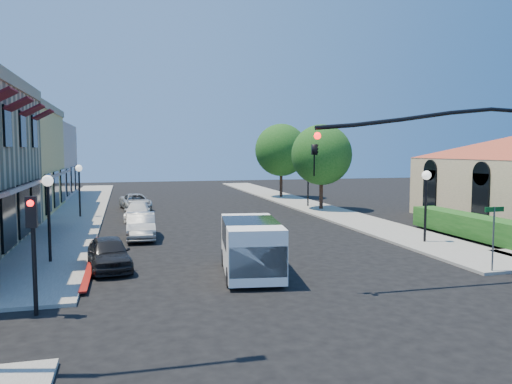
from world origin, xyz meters
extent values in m
plane|color=black|center=(0.00, 0.00, 0.00)|extent=(120.00, 120.00, 0.00)
cube|color=gray|center=(-8.75, 27.00, 0.06)|extent=(3.50, 50.00, 0.12)
cube|color=gray|center=(8.75, 27.00, 0.06)|extent=(3.50, 50.00, 0.12)
cube|color=maroon|center=(-6.90, 8.00, 0.00)|extent=(0.25, 10.00, 0.06)
cube|color=tan|center=(-10.65, 11.00, 7.80)|extent=(0.50, 18.20, 0.60)
cube|color=#561416|center=(-9.60, 11.00, 3.05)|extent=(1.75, 17.00, 0.67)
cube|color=#531018|center=(-9.95, 7.40, 6.55)|extent=(1.02, 1.50, 0.60)
cube|color=#531018|center=(-9.95, 10.80, 6.55)|extent=(1.02, 1.50, 0.60)
cube|color=#531018|center=(-9.95, 14.20, 6.55)|extent=(1.02, 1.50, 0.60)
cube|color=#531018|center=(-9.95, 17.60, 6.55)|extent=(1.02, 1.50, 0.60)
cube|color=black|center=(-10.45, 10.30, 1.60)|extent=(0.12, 2.60, 2.60)
cube|color=black|center=(-10.45, 13.70, 1.60)|extent=(0.12, 2.60, 2.60)
cube|color=black|center=(-10.45, 17.10, 1.60)|extent=(0.12, 2.60, 2.60)
cube|color=#BD9C8F|center=(-15.50, 38.00, 3.50)|extent=(10.00, 12.00, 7.00)
cube|color=black|center=(14.45, 11.50, 1.80)|extent=(0.12, 1.40, 2.80)
cube|color=black|center=(14.45, 16.50, 1.80)|extent=(0.12, 1.40, 2.80)
cube|color=#164C15|center=(11.70, 9.00, 0.00)|extent=(1.40, 8.00, 1.10)
cylinder|color=black|center=(8.80, 22.00, 1.05)|extent=(0.28, 0.28, 2.10)
sphere|color=#164C15|center=(8.80, 22.00, 4.20)|extent=(4.56, 4.56, 4.56)
cylinder|color=black|center=(8.80, 32.00, 1.14)|extent=(0.28, 0.28, 2.27)
sphere|color=#164C15|center=(8.80, 32.00, 4.55)|extent=(4.94, 4.94, 4.94)
cylinder|color=black|center=(4.10, 1.50, 5.60)|extent=(7.80, 0.14, 0.14)
imported|color=black|center=(0.20, 1.50, 4.70)|extent=(0.20, 0.16, 1.00)
sphere|color=#FF0C0C|center=(0.20, 1.32, 5.00)|extent=(0.22, 0.22, 0.22)
cylinder|color=black|center=(-8.00, 1.50, 1.50)|extent=(0.12, 0.12, 3.00)
cube|color=black|center=(-8.00, 1.35, 2.90)|extent=(0.28, 0.22, 0.85)
sphere|color=#FF0C0C|center=(-8.00, 1.23, 3.15)|extent=(0.18, 0.18, 0.18)
cylinder|color=#595B5E|center=(7.50, 2.20, 1.25)|extent=(0.06, 0.06, 2.50)
cube|color=#0C591E|center=(7.50, 2.20, 2.40)|extent=(0.80, 0.04, 0.18)
cylinder|color=black|center=(-8.50, 8.00, 1.60)|extent=(0.12, 0.12, 3.20)
sphere|color=white|center=(-8.50, 8.00, 3.35)|extent=(0.44, 0.44, 0.44)
cylinder|color=black|center=(-8.50, 22.00, 1.60)|extent=(0.12, 0.12, 3.20)
sphere|color=white|center=(-8.50, 22.00, 3.35)|extent=(0.44, 0.44, 0.44)
cylinder|color=black|center=(8.50, 8.00, 1.60)|extent=(0.12, 0.12, 3.20)
sphere|color=white|center=(8.50, 8.00, 3.35)|extent=(0.44, 0.44, 0.44)
cylinder|color=black|center=(8.50, 24.00, 1.60)|extent=(0.12, 0.12, 3.20)
sphere|color=white|center=(8.50, 24.00, 3.35)|extent=(0.44, 0.44, 0.44)
cube|color=white|center=(-1.14, 4.33, 1.07)|extent=(2.53, 4.70, 1.83)
cube|color=white|center=(-1.41, 2.41, 0.97)|extent=(1.95, 0.87, 1.02)
cube|color=black|center=(-1.36, 2.77, 1.48)|extent=(1.73, 0.34, 0.92)
cube|color=black|center=(-1.10, 4.63, 1.53)|extent=(2.30, 2.89, 0.92)
cylinder|color=black|center=(-2.21, 2.94, 0.34)|extent=(0.34, 0.70, 0.67)
cylinder|color=black|center=(-1.79, 5.96, 0.34)|extent=(0.34, 0.70, 0.67)
cylinder|color=black|center=(-0.50, 2.70, 0.34)|extent=(0.34, 0.70, 0.67)
cylinder|color=black|center=(-0.08, 5.72, 0.34)|extent=(0.34, 0.70, 0.67)
imported|color=black|center=(-6.20, 6.55, 0.63)|extent=(1.93, 3.83, 1.25)
imported|color=#9B9EA0|center=(-4.80, 13.00, 0.66)|extent=(1.49, 4.05, 1.32)
imported|color=white|center=(-4.80, 20.00, 0.56)|extent=(1.84, 3.96, 1.12)
imported|color=#B7B9BD|center=(-4.80, 26.00, 0.60)|extent=(2.54, 4.54, 1.20)
camera|label=1|loc=(-5.54, -13.07, 4.57)|focal=35.00mm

